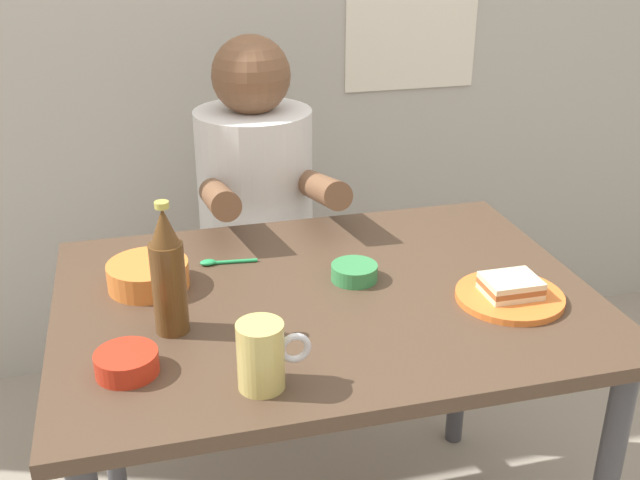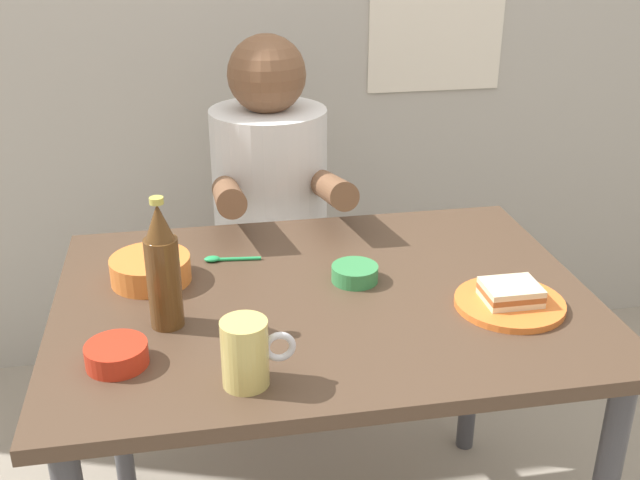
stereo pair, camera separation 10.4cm
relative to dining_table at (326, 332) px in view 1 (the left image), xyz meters
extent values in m
cube|color=silver|center=(0.55, 1.01, 0.52)|extent=(0.44, 0.01, 0.51)
cube|color=#4C3828|center=(0.00, 0.00, 0.08)|extent=(1.10, 0.80, 0.03)
cylinder|color=#3F3F44|center=(-0.49, 0.34, -0.29)|extent=(0.05, 0.05, 0.71)
cylinder|color=#3F3F44|center=(0.49, 0.34, -0.29)|extent=(0.05, 0.05, 0.71)
cylinder|color=#4C4C51|center=(-0.04, 0.63, -0.44)|extent=(0.08, 0.08, 0.41)
cylinder|color=maroon|center=(-0.04, 0.63, -0.22)|extent=(0.34, 0.34, 0.04)
cylinder|color=white|center=(-0.04, 0.63, 0.06)|extent=(0.32, 0.32, 0.52)
sphere|color=brown|center=(-0.04, 0.63, 0.42)|extent=(0.21, 0.21, 0.21)
cylinder|color=brown|center=(-0.17, 0.38, 0.18)|extent=(0.07, 0.31, 0.14)
cylinder|color=brown|center=(0.09, 0.38, 0.18)|extent=(0.07, 0.31, 0.14)
cylinder|color=orange|center=(0.36, -0.12, 0.10)|extent=(0.22, 0.22, 0.01)
cube|color=beige|center=(0.36, -0.12, 0.11)|extent=(0.11, 0.09, 0.01)
cube|color=#9E592D|center=(0.36, -0.12, 0.13)|extent=(0.11, 0.09, 0.01)
cube|color=beige|center=(0.36, -0.12, 0.14)|extent=(0.11, 0.09, 0.01)
cylinder|color=#D1BC66|center=(-0.19, -0.29, 0.15)|extent=(0.08, 0.08, 0.12)
torus|color=silver|center=(-0.13, -0.29, 0.16)|extent=(0.06, 0.01, 0.06)
cylinder|color=#593819|center=(-0.32, -0.07, 0.18)|extent=(0.06, 0.06, 0.18)
cone|color=#593819|center=(-0.32, -0.07, 0.31)|extent=(0.05, 0.05, 0.07)
cylinder|color=#BFB74C|center=(-0.32, -0.07, 0.35)|extent=(0.03, 0.03, 0.01)
cylinder|color=#388C4C|center=(0.07, 0.05, 0.11)|extent=(0.10, 0.10, 0.03)
cylinder|color=#5B643A|center=(0.07, 0.05, 0.12)|extent=(0.08, 0.08, 0.02)
cylinder|color=orange|center=(-0.35, 0.12, 0.12)|extent=(0.17, 0.17, 0.05)
cylinder|color=#B25B2D|center=(-0.35, 0.12, 0.13)|extent=(0.14, 0.14, 0.02)
cylinder|color=red|center=(-0.41, -0.19, 0.11)|extent=(0.11, 0.11, 0.04)
cylinder|color=#A33521|center=(-0.41, -0.19, 0.12)|extent=(0.09, 0.09, 0.02)
cylinder|color=#26A559|center=(-0.17, 0.19, 0.10)|extent=(0.11, 0.02, 0.01)
ellipsoid|color=#26A559|center=(-0.22, 0.20, 0.10)|extent=(0.04, 0.02, 0.01)
camera|label=1|loc=(-0.36, -1.34, 0.84)|focal=42.51mm
camera|label=2|loc=(-0.25, -1.36, 0.84)|focal=42.51mm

